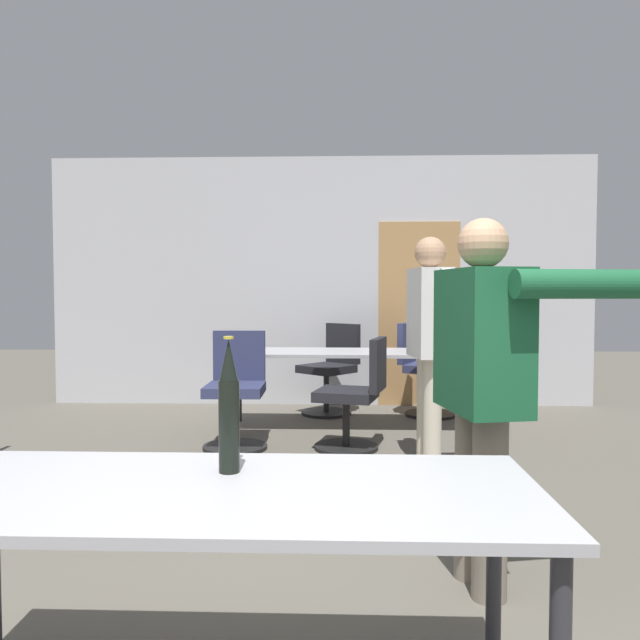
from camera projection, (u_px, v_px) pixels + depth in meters
name	position (u px, v px, depth m)	size (l,w,h in m)	color
back_wall	(323.00, 282.00, 7.03)	(6.08, 0.12, 2.78)	#BCBCC1
conference_table_near	(221.00, 511.00, 1.74)	(1.79, 0.73, 0.72)	#A8A8AD
conference_table_far	(351.00, 357.00, 5.77)	(2.32, 0.73, 0.72)	#A8A8AD
person_center_tall	(432.00, 329.00, 4.45)	(0.81, 0.62, 1.66)	beige
person_far_watching	(485.00, 370.00, 2.63)	(0.83, 0.68, 1.58)	slate
office_chair_far_right	(424.00, 371.00, 6.41)	(0.66, 0.63, 0.95)	black
office_chair_side_rolled	(331.00, 372.00, 6.51)	(0.68, 0.69, 0.93)	black
office_chair_mid_tucked	(356.00, 398.00, 5.00)	(0.61, 0.56, 0.90)	black
office_chair_far_left	(236.00, 393.00, 5.10)	(0.52, 0.55, 0.94)	black
beer_bottle	(229.00, 408.00, 1.87)	(0.06, 0.06, 0.41)	black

